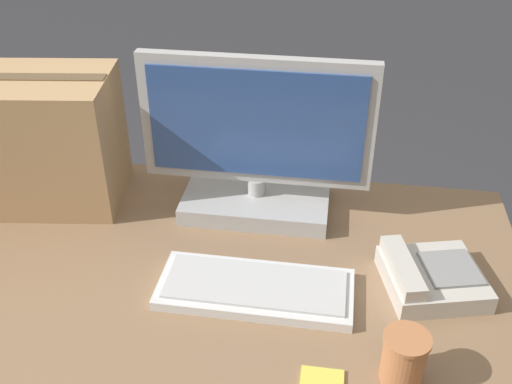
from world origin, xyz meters
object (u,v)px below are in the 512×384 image
object	(u,v)px
keyboard	(255,289)
paper_cup_right	(404,358)
desk_phone	(429,277)
cardboard_box	(43,140)
monitor	(257,153)

from	to	relation	value
keyboard	paper_cup_right	bearing A→B (deg)	-31.17
desk_phone	cardboard_box	distance (m)	0.97
keyboard	paper_cup_right	xyz separation A→B (m)	(0.29, -0.18, 0.04)
keyboard	monitor	bearing A→B (deg)	98.41
paper_cup_right	desk_phone	bearing A→B (deg)	74.48
monitor	desk_phone	xyz separation A→B (m)	(0.40, -0.24, -0.13)
paper_cup_right	cardboard_box	distance (m)	0.99
monitor	keyboard	xyz separation A→B (m)	(0.04, -0.31, -0.14)
desk_phone	cardboard_box	xyz separation A→B (m)	(-0.93, 0.22, 0.14)
monitor	keyboard	distance (m)	0.35
keyboard	paper_cup_right	world-z (taller)	paper_cup_right
monitor	paper_cup_right	xyz separation A→B (m)	(0.33, -0.49, -0.11)
monitor	paper_cup_right	bearing A→B (deg)	-55.85
monitor	desk_phone	distance (m)	0.49
cardboard_box	keyboard	bearing A→B (deg)	-27.03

